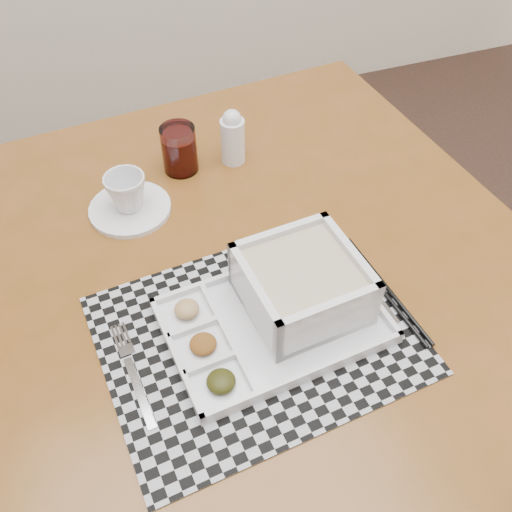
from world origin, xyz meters
The scene contains 10 objects.
dining_table centered at (-0.49, 0.78, 0.71)m, with size 1.15×1.15×0.79m.
placemat centered at (-0.50, 0.65, 0.80)m, with size 0.45×0.36×0.00m, color #9A9BA1.
serving_tray centered at (-0.43, 0.67, 0.83)m, with size 0.34×0.25×0.10m.
fork centered at (-0.68, 0.65, 0.80)m, with size 0.03×0.19×0.00m.
spoon centered at (-0.30, 0.73, 0.80)m, with size 0.04×0.18×0.01m.
chopsticks centered at (-0.27, 0.66, 0.80)m, with size 0.04×0.24×0.01m.
saucer centered at (-0.62, 0.99, 0.80)m, with size 0.15×0.15×0.01m, color silver.
cup centered at (-0.62, 0.99, 0.84)m, with size 0.07×0.07×0.07m, color silver.
juice_glass centered at (-0.50, 1.07, 0.84)m, with size 0.07×0.07×0.10m.
creamer_bottle centered at (-0.39, 1.07, 0.85)m, with size 0.05×0.05×0.12m.
Camera 1 is at (-0.67, 0.18, 1.51)m, focal length 40.00 mm.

